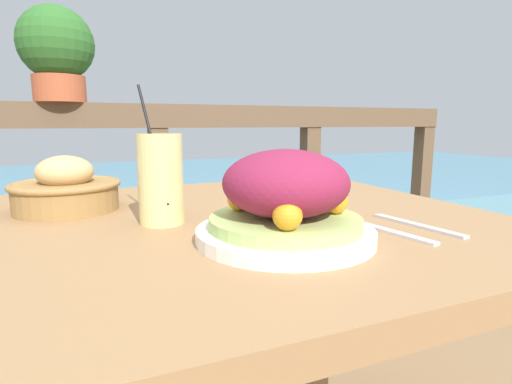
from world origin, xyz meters
name	(u,v)px	position (x,y,z in m)	size (l,w,h in m)	color
patio_table	(236,270)	(0.00, 0.00, 0.66)	(0.99, 0.89, 0.77)	#997047
railing_fence	(160,185)	(0.00, 0.88, 0.71)	(2.80, 0.08, 1.02)	brown
sea_backdrop	(120,200)	(0.00, 3.38, 0.20)	(12.00, 4.00, 0.40)	#568EA8
salad_plate	(285,202)	(0.02, -0.18, 0.83)	(0.27, 0.27, 0.14)	white
drink_glass	(160,179)	(-0.14, 0.00, 0.85)	(0.08, 0.09, 0.24)	#DBCC7F
bread_basket	(66,189)	(-0.30, 0.18, 0.82)	(0.21, 0.21, 0.11)	olive
potted_plant	(56,50)	(-0.33, 0.88, 1.20)	(0.25, 0.25, 0.32)	#A34C2D
fork	(387,231)	(0.19, -0.21, 0.77)	(0.05, 0.18, 0.00)	silver
knife	(417,225)	(0.27, -0.20, 0.77)	(0.04, 0.18, 0.00)	silver
orange_near_basket	(313,173)	(0.36, 0.31, 0.80)	(0.07, 0.07, 0.07)	orange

